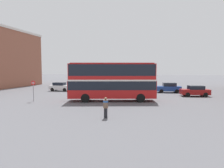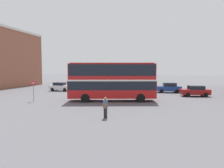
# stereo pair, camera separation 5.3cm
# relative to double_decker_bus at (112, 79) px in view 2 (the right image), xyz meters

# --- Properties ---
(ground_plane) EXTENTS (240.00, 240.00, 0.00)m
(ground_plane) POSITION_rel_double_decker_bus_xyz_m (-1.28, -0.23, -2.81)
(ground_plane) COLOR #5B5B60
(double_decker_bus) EXTENTS (11.27, 5.09, 4.90)m
(double_decker_bus) POSITION_rel_double_decker_bus_xyz_m (0.00, 0.00, 0.00)
(double_decker_bus) COLOR red
(double_decker_bus) RESTS_ON ground_plane
(pedestrian_foreground) EXTENTS (0.61, 0.61, 1.77)m
(pedestrian_foreground) POSITION_rel_double_decker_bus_xyz_m (1.56, -8.88, -1.72)
(pedestrian_foreground) COLOR #232328
(pedestrian_foreground) RESTS_ON ground_plane
(parked_car_kerb_near) EXTENTS (4.38, 2.28, 1.72)m
(parked_car_kerb_near) POSITION_rel_double_decker_bus_xyz_m (7.53, 11.42, -1.96)
(parked_car_kerb_near) COLOR navy
(parked_car_kerb_near) RESTS_ON ground_plane
(parked_car_kerb_far) EXTENTS (4.03, 1.86, 1.62)m
(parked_car_kerb_far) POSITION_rel_double_decker_bus_xyz_m (-12.29, 9.34, -2.00)
(parked_car_kerb_far) COLOR silver
(parked_car_kerb_far) RESTS_ON ground_plane
(parked_car_side_street) EXTENTS (4.42, 2.44, 1.61)m
(parked_car_side_street) POSITION_rel_double_decker_bus_xyz_m (11.20, 7.27, -2.00)
(parked_car_side_street) COLOR maroon
(parked_car_side_street) RESTS_ON ground_plane
(no_entry_sign) EXTENTS (0.59, 0.08, 2.66)m
(no_entry_sign) POSITION_rel_double_decker_bus_xyz_m (-9.65, -2.63, -1.06)
(no_entry_sign) COLOR gray
(no_entry_sign) RESTS_ON ground_plane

